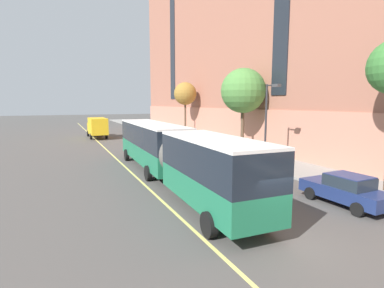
% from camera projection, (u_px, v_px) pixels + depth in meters
% --- Properties ---
extents(ground_plane, '(260.00, 260.00, 0.00)m').
position_uv_depth(ground_plane, '(275.00, 238.00, 11.22)').
color(ground_plane, '#4C4947').
extents(sidewalk, '(4.63, 160.00, 0.15)m').
position_uv_depth(sidewalk, '(366.00, 188.00, 17.69)').
color(sidewalk, gray).
rests_on(sidewalk, ground).
extents(city_bus, '(3.21, 20.12, 3.52)m').
position_uv_depth(city_bus, '(169.00, 150.00, 19.14)').
color(city_bus, '#1E704C').
rests_on(city_bus, ground).
extents(parked_car_green_1, '(2.01, 4.33, 1.56)m').
position_uv_depth(parked_car_green_1, '(186.00, 142.00, 33.27)').
color(parked_car_green_1, '#23603D').
rests_on(parked_car_green_1, ground).
extents(parked_car_navy_2, '(1.97, 4.37, 1.56)m').
position_uv_depth(parked_car_navy_2, '(345.00, 190.00, 14.80)').
color(parked_car_navy_2, navy).
rests_on(parked_car_navy_2, ground).
extents(parked_car_navy_4, '(2.01, 4.21, 1.56)m').
position_uv_depth(parked_car_navy_4, '(249.00, 160.00, 22.58)').
color(parked_car_navy_4, navy).
rests_on(parked_car_navy_4, ground).
extents(box_truck, '(2.36, 7.22, 2.92)m').
position_uv_depth(box_truck, '(97.00, 126.00, 43.16)').
color(box_truck, gold).
rests_on(box_truck, ground).
extents(street_tree_far_uptown, '(4.37, 4.37, 8.26)m').
position_uv_depth(street_tree_far_uptown, '(243.00, 91.00, 29.20)').
color(street_tree_far_uptown, brown).
rests_on(street_tree_far_uptown, sidewalk).
extents(street_tree_far_downtown, '(3.20, 3.20, 7.81)m').
position_uv_depth(street_tree_far_downtown, '(185.00, 94.00, 42.29)').
color(street_tree_far_downtown, brown).
rests_on(street_tree_far_downtown, sidewalk).
extents(street_lamp, '(0.36, 1.48, 6.31)m').
position_uv_depth(street_lamp, '(268.00, 116.00, 22.89)').
color(street_lamp, '#2D2D30').
rests_on(street_lamp, sidewalk).
extents(lane_centerline, '(0.16, 140.00, 0.01)m').
position_uv_depth(lane_centerline, '(183.00, 220.00, 12.92)').
color(lane_centerline, '#E0D66B').
rests_on(lane_centerline, ground).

